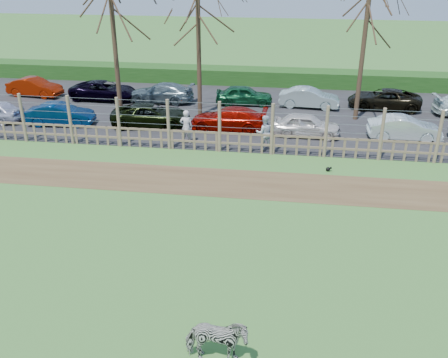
# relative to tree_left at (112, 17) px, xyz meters

# --- Properties ---
(ground) EXTENTS (120.00, 120.00, 0.00)m
(ground) POSITION_rel_tree_left_xyz_m (6.50, -12.50, -5.62)
(ground) COLOR #609644
(ground) RESTS_ON ground
(dirt_strip) EXTENTS (34.00, 2.80, 0.01)m
(dirt_strip) POSITION_rel_tree_left_xyz_m (6.50, -8.00, -5.61)
(dirt_strip) COLOR brown
(dirt_strip) RESTS_ON ground
(asphalt) EXTENTS (44.00, 13.00, 0.04)m
(asphalt) POSITION_rel_tree_left_xyz_m (6.50, 2.00, -5.60)
(asphalt) COLOR #232326
(asphalt) RESTS_ON ground
(hedge) EXTENTS (46.00, 2.00, 1.10)m
(hedge) POSITION_rel_tree_left_xyz_m (6.50, 9.00, -5.07)
(hedge) COLOR #1E4716
(hedge) RESTS_ON ground
(fence) EXTENTS (30.16, 0.16, 2.50)m
(fence) POSITION_rel_tree_left_xyz_m (6.50, -4.50, -4.81)
(fence) COLOR brown
(fence) RESTS_ON ground
(tree_left) EXTENTS (4.80, 4.80, 7.88)m
(tree_left) POSITION_rel_tree_left_xyz_m (0.00, 0.00, 0.00)
(tree_left) COLOR #3D2B1E
(tree_left) RESTS_ON ground
(tree_mid) EXTENTS (4.80, 4.80, 6.83)m
(tree_mid) POSITION_rel_tree_left_xyz_m (4.50, 1.00, -0.75)
(tree_mid) COLOR #3D2B1E
(tree_mid) RESTS_ON ground
(tree_right) EXTENTS (4.80, 4.80, 7.35)m
(tree_right) POSITION_rel_tree_left_xyz_m (13.50, 1.50, -0.37)
(tree_right) COLOR #3D2B1E
(tree_right) RESTS_ON ground
(zebra) EXTENTS (1.55, 0.75, 1.29)m
(zebra) POSITION_rel_tree_left_xyz_m (8.46, -17.99, -4.97)
(zebra) COLOR gray
(zebra) RESTS_ON ground
(visitor_a) EXTENTS (0.68, 0.49, 1.72)m
(visitor_a) POSITION_rel_tree_left_xyz_m (4.70, -3.72, -4.71)
(visitor_a) COLOR silver
(visitor_a) RESTS_ON asphalt
(visitor_b) EXTENTS (0.96, 0.82, 1.72)m
(visitor_b) POSITION_rel_tree_left_xyz_m (8.61, -4.03, -4.71)
(visitor_b) COLOR silver
(visitor_b) RESTS_ON asphalt
(crow) EXTENTS (0.26, 0.19, 0.21)m
(crow) POSITION_rel_tree_left_xyz_m (11.62, -6.17, -5.51)
(crow) COLOR black
(crow) RESTS_ON ground
(car_1) EXTENTS (3.75, 1.61, 1.20)m
(car_1) POSITION_rel_tree_left_xyz_m (-2.82, -1.83, -4.98)
(car_1) COLOR #05254F
(car_1) RESTS_ON asphalt
(car_2) EXTENTS (4.54, 2.54, 1.20)m
(car_2) POSITION_rel_tree_left_xyz_m (2.18, -1.31, -4.98)
(car_2) COLOR black
(car_2) RESTS_ON asphalt
(car_3) EXTENTS (4.17, 1.78, 1.20)m
(car_3) POSITION_rel_tree_left_xyz_m (6.52, -1.31, -4.98)
(car_3) COLOR #8F0802
(car_3) RESTS_ON asphalt
(car_4) EXTENTS (3.58, 1.57, 1.20)m
(car_4) POSITION_rel_tree_left_xyz_m (10.65, -1.76, -4.98)
(car_4) COLOR silver
(car_4) RESTS_ON asphalt
(car_5) EXTENTS (3.66, 1.32, 1.20)m
(car_5) POSITION_rel_tree_left_xyz_m (15.61, -1.58, -4.98)
(car_5) COLOR silver
(car_5) RESTS_ON asphalt
(car_7) EXTENTS (3.77, 1.72, 1.20)m
(car_7) POSITION_rel_tree_left_xyz_m (-7.12, 3.57, -4.98)
(car_7) COLOR maroon
(car_7) RESTS_ON asphalt
(car_8) EXTENTS (4.40, 2.17, 1.20)m
(car_8) POSITION_rel_tree_left_xyz_m (-2.26, 3.38, -4.98)
(car_8) COLOR black
(car_8) RESTS_ON asphalt
(car_9) EXTENTS (4.23, 1.94, 1.20)m
(car_9) POSITION_rel_tree_left_xyz_m (1.53, 3.37, -4.98)
(car_9) COLOR slate
(car_9) RESTS_ON asphalt
(car_10) EXTENTS (3.63, 1.71, 1.20)m
(car_10) POSITION_rel_tree_left_xyz_m (6.84, 3.55, -4.98)
(car_10) COLOR #114D29
(car_10) RESTS_ON asphalt
(car_11) EXTENTS (3.74, 1.60, 1.20)m
(car_11) POSITION_rel_tree_left_xyz_m (10.86, 3.49, -4.98)
(car_11) COLOR #ACC5C0
(car_11) RESTS_ON asphalt
(car_12) EXTENTS (4.45, 2.31, 1.20)m
(car_12) POSITION_rel_tree_left_xyz_m (15.39, 3.86, -4.98)
(car_12) COLOR black
(car_12) RESTS_ON asphalt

